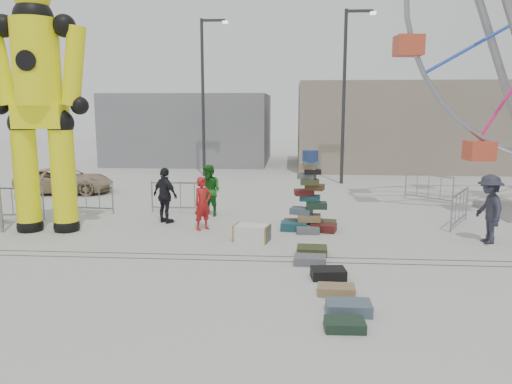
# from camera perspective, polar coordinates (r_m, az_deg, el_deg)

# --- Properties ---
(ground) EXTENTS (90.00, 90.00, 0.00)m
(ground) POSITION_cam_1_polar(r_m,az_deg,el_deg) (11.49, 0.69, -8.83)
(ground) COLOR #9E9E99
(ground) RESTS_ON ground
(track_line_near) EXTENTS (40.00, 0.04, 0.01)m
(track_line_near) POSITION_cam_1_polar(r_m,az_deg,el_deg) (12.06, 0.87, -7.90)
(track_line_near) COLOR #47443F
(track_line_near) RESTS_ON ground
(track_line_far) EXTENTS (40.00, 0.04, 0.01)m
(track_line_far) POSITION_cam_1_polar(r_m,az_deg,el_deg) (12.44, 0.98, -7.34)
(track_line_far) COLOR #47443F
(track_line_far) RESTS_ON ground
(building_right) EXTENTS (12.00, 8.00, 5.00)m
(building_right) POSITION_cam_1_polar(r_m,az_deg,el_deg) (31.53, 15.97, 7.32)
(building_right) COLOR gray
(building_right) RESTS_ON ground
(building_left) EXTENTS (10.00, 8.00, 4.40)m
(building_left) POSITION_cam_1_polar(r_m,az_deg,el_deg) (33.57, -7.27, 7.24)
(building_left) COLOR gray
(building_left) RESTS_ON ground
(lamp_post_right) EXTENTS (1.41, 0.25, 8.00)m
(lamp_post_right) POSITION_cam_1_polar(r_m,az_deg,el_deg) (24.00, 10.26, 11.60)
(lamp_post_right) COLOR #2D2D30
(lamp_post_right) RESTS_ON ground
(lamp_post_left) EXTENTS (1.41, 0.25, 8.00)m
(lamp_post_left) POSITION_cam_1_polar(r_m,az_deg,el_deg) (26.28, -5.90, 11.54)
(lamp_post_left) COLOR #2D2D30
(lamp_post_left) RESTS_ON ground
(suitcase_tower) EXTENTS (1.71, 1.49, 2.39)m
(suitcase_tower) POSITION_cam_1_polar(r_m,az_deg,el_deg) (15.02, 6.09, -1.78)
(suitcase_tower) COLOR #1B4951
(suitcase_tower) RESTS_ON ground
(crash_test_dummy) EXTENTS (2.93, 1.29, 7.39)m
(crash_test_dummy) POSITION_cam_1_polar(r_m,az_deg,el_deg) (15.70, -23.54, 9.83)
(crash_test_dummy) COLOR black
(crash_test_dummy) RESTS_ON ground
(steamer_trunk) EXTENTS (1.05, 0.75, 0.44)m
(steamer_trunk) POSITION_cam_1_polar(r_m,az_deg,el_deg) (13.76, -0.47, -4.71)
(steamer_trunk) COLOR silver
(steamer_trunk) RESTS_ON ground
(row_case_0) EXTENTS (0.77, 0.59, 0.20)m
(row_case_0) POSITION_cam_1_polar(r_m,az_deg,el_deg) (12.63, 6.41, -6.67)
(row_case_0) COLOR #3A4020
(row_case_0) RESTS_ON ground
(row_case_1) EXTENTS (0.77, 0.53, 0.20)m
(row_case_1) POSITION_cam_1_polar(r_m,az_deg,el_deg) (11.90, 6.21, -7.73)
(row_case_1) COLOR slate
(row_case_1) RESTS_ON ground
(row_case_2) EXTENTS (0.78, 0.57, 0.22)m
(row_case_2) POSITION_cam_1_polar(r_m,az_deg,el_deg) (11.00, 8.27, -9.19)
(row_case_2) COLOR black
(row_case_2) RESTS_ON ground
(row_case_3) EXTENTS (0.74, 0.46, 0.18)m
(row_case_3) POSITION_cam_1_polar(r_m,az_deg,el_deg) (10.16, 9.16, -10.99)
(row_case_3) COLOR #94754B
(row_case_3) RESTS_ON ground
(row_case_4) EXTENTS (0.81, 0.51, 0.22)m
(row_case_4) POSITION_cam_1_polar(r_m,az_deg,el_deg) (9.32, 10.54, -12.85)
(row_case_4) COLOR #4B5F6C
(row_case_4) RESTS_ON ground
(row_case_5) EXTENTS (0.68, 0.47, 0.17)m
(row_case_5) POSITION_cam_1_polar(r_m,az_deg,el_deg) (8.70, 10.11, -14.71)
(row_case_5) COLOR #1B3021
(row_case_5) RESTS_ON ground
(barricade_dummy_a) EXTENTS (2.00, 0.24, 1.10)m
(barricade_dummy_a) POSITION_cam_1_polar(r_m,az_deg,el_deg) (17.98, -26.07, -1.19)
(barricade_dummy_a) COLOR gray
(barricade_dummy_a) RESTS_ON ground
(barricade_dummy_b) EXTENTS (2.00, 0.33, 1.10)m
(barricade_dummy_b) POSITION_cam_1_polar(r_m,az_deg,el_deg) (18.26, -18.87, -0.56)
(barricade_dummy_b) COLOR gray
(barricade_dummy_b) RESTS_ON ground
(barricade_dummy_c) EXTENTS (2.00, 0.12, 1.10)m
(barricade_dummy_c) POSITION_cam_1_polar(r_m,az_deg,el_deg) (17.48, -8.63, -0.58)
(barricade_dummy_c) COLOR gray
(barricade_dummy_c) RESTS_ON ground
(barricade_wheel_front) EXTENTS (1.09, 1.78, 1.10)m
(barricade_wheel_front) POSITION_cam_1_polar(r_m,az_deg,el_deg) (16.62, 22.24, -1.75)
(barricade_wheel_front) COLOR gray
(barricade_wheel_front) RESTS_ON ground
(barricade_wheel_back) EXTENTS (1.49, 1.48, 1.10)m
(barricade_wheel_back) POSITION_cam_1_polar(r_m,az_deg,el_deg) (20.31, 19.10, 0.43)
(barricade_wheel_back) COLOR gray
(barricade_wheel_back) RESTS_ON ground
(pedestrian_red) EXTENTS (0.68, 0.68, 1.60)m
(pedestrian_red) POSITION_cam_1_polar(r_m,az_deg,el_deg) (14.96, -6.11, -1.32)
(pedestrian_red) COLOR #A61717
(pedestrian_red) RESTS_ON ground
(pedestrian_green) EXTENTS (1.06, 1.00, 1.73)m
(pedestrian_green) POSITION_cam_1_polar(r_m,az_deg,el_deg) (16.81, -5.32, 0.16)
(pedestrian_green) COLOR #1A6619
(pedestrian_green) RESTS_ON ground
(pedestrian_black) EXTENTS (1.09, 0.95, 1.77)m
(pedestrian_black) POSITION_cam_1_polar(r_m,az_deg,el_deg) (15.99, -10.33, -0.39)
(pedestrian_black) COLOR black
(pedestrian_black) RESTS_ON ground
(pedestrian_grey) EXTENTS (0.77, 1.25, 1.87)m
(pedestrian_grey) POSITION_cam_1_polar(r_m,az_deg,el_deg) (14.81, 25.08, -1.77)
(pedestrian_grey) COLOR #242530
(pedestrian_grey) RESTS_ON ground
(parked_suv) EXTENTS (4.10, 2.22, 1.09)m
(parked_suv) POSITION_cam_1_polar(r_m,az_deg,el_deg) (22.66, -20.98, 1.23)
(parked_suv) COLOR tan
(parked_suv) RESTS_ON ground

